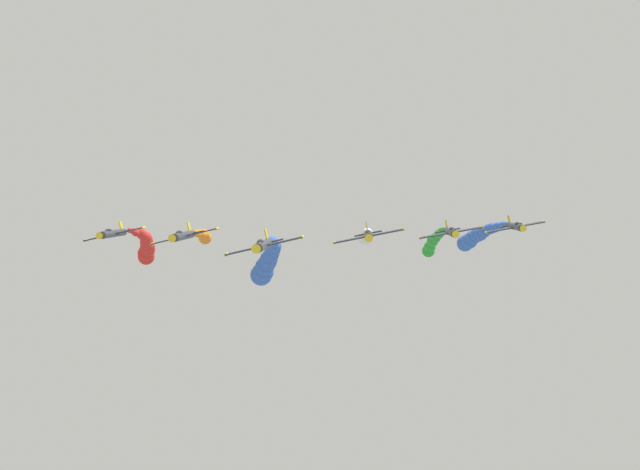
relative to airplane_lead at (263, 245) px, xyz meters
The scene contains 12 objects.
airplane_lead is the anchor object (origin of this frame).
smoke_trail_lead 28.51m from the airplane_lead, 82.66° to the right, with size 7.49×28.93×9.72m.
airplane_left_inner 16.57m from the airplane_lead, 137.96° to the right, with size 9.44×10.35×2.96m.
smoke_trail_left_inner 30.79m from the airplane_lead, 113.17° to the right, with size 2.14×15.32×3.28m.
airplane_right_inner 18.03m from the airplane_lead, 44.73° to the right, with size 9.38×10.35×3.12m.
smoke_trail_right_inner 31.73m from the airplane_lead, 64.47° to the right, with size 2.80×13.34×2.99m.
airplane_left_outer 33.74m from the airplane_lead, 136.62° to the right, with size 9.47×10.35×2.88m.
smoke_trail_left_outer 48.49m from the airplane_lead, 119.38° to the right, with size 2.92×17.48×6.25m.
airplane_right_outer 34.74m from the airplane_lead, 40.96° to the right, with size 9.41×10.35×3.04m.
smoke_trail_right_outer 58.67m from the airplane_lead, 59.26° to the right, with size 7.89×28.62×8.69m.
airplane_trailing 49.28m from the airplane_lead, 137.15° to the right, with size 9.46×10.35×2.92m.
smoke_trail_trailing 65.23m from the airplane_lead, 120.93° to the right, with size 6.20×22.79×6.82m.
Camera 1 is at (-6.14, 98.32, 89.46)m, focal length 39.18 mm.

